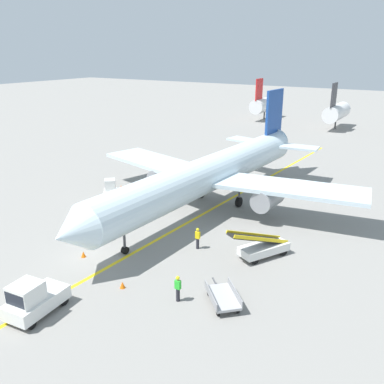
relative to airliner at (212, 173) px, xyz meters
The scene contains 15 objects.
ground_plane 14.32m from the airliner, 98.28° to the right, with size 300.00×300.00×0.00m, color gray.
taxi_line_yellow 9.40m from the airliner, 90.19° to the right, with size 0.30×80.00×0.01m, color yellow.
airliner is the anchor object (origin of this frame).
pushback_tug 20.68m from the airliner, 90.28° to the right, with size 2.23×3.76×2.20m.
baggage_tug_near_wing 10.56m from the airliner, 158.05° to the right, with size 2.56×2.66×2.10m.
belt_loader_forward_hold 11.13m from the airliner, 40.47° to the right, with size 3.45×5.01×2.59m.
baggage_cart_loaded 16.60m from the airliner, 58.34° to the right, with size 3.20×3.25×0.94m.
ground_crew_marshaller 9.50m from the airliner, 67.35° to the right, with size 0.36×0.24×1.70m.
ground_crew_wing_walker 16.47m from the airliner, 67.85° to the right, with size 0.36×0.24×1.70m.
safety_cone_nose_left 11.44m from the airliner, behind, with size 0.36×0.36×0.44m, color orange.
safety_cone_nose_right 11.71m from the airliner, behind, with size 0.36×0.36×0.44m, color orange.
safety_cone_wingtip_left 16.23m from the airliner, 81.61° to the right, with size 0.36×0.36×0.44m, color orange.
safety_cone_wingtip_right 14.71m from the airliner, 101.61° to the right, with size 0.36×0.36×0.44m, color orange.
distant_aircraft_far_left 54.88m from the airliner, 107.31° to the left, with size 3.00×10.10×8.80m.
distant_aircraft_mid_left 49.02m from the airliner, 90.38° to the left, with size 3.00×10.10×8.80m.
Camera 1 is at (20.30, -19.26, 14.45)m, focal length 38.85 mm.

